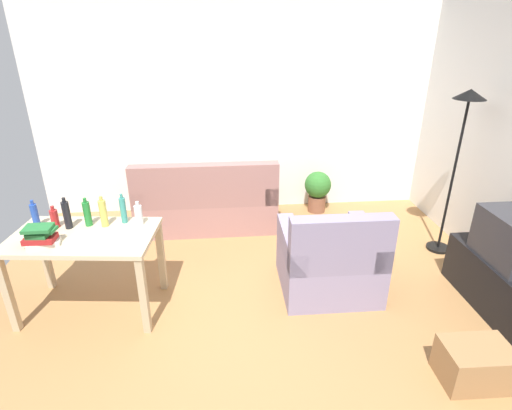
% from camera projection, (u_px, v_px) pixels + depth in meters
% --- Properties ---
extents(ground_plane, '(5.20, 4.40, 0.02)m').
position_uv_depth(ground_plane, '(250.00, 299.00, 3.85)').
color(ground_plane, '#9E7042').
extents(wall_rear, '(5.20, 0.10, 2.70)m').
position_uv_depth(wall_rear, '(236.00, 111.00, 5.30)').
color(wall_rear, silver).
rests_on(wall_rear, ground_plane).
extents(couch, '(1.73, 0.84, 0.92)m').
position_uv_depth(couch, '(207.00, 204.00, 5.13)').
color(couch, '#996B66').
rests_on(couch, ground_plane).
extents(tv_stand, '(0.44, 1.10, 0.48)m').
position_uv_depth(tv_stand, '(500.00, 284.00, 3.66)').
color(tv_stand, black).
rests_on(tv_stand, ground_plane).
extents(torchiere_lamp, '(0.32, 0.32, 1.81)m').
position_uv_depth(torchiere_lamp, '(463.00, 129.00, 4.12)').
color(torchiere_lamp, black).
rests_on(torchiere_lamp, ground_plane).
extents(desk, '(1.27, 0.83, 0.76)m').
position_uv_depth(desk, '(85.00, 246.00, 3.47)').
color(desk, '#C6B28E').
rests_on(desk, ground_plane).
extents(potted_plant, '(0.36, 0.36, 0.57)m').
position_uv_depth(potted_plant, '(318.00, 189.00, 5.53)').
color(potted_plant, brown).
rests_on(potted_plant, ground_plane).
extents(armchair, '(0.91, 0.85, 0.92)m').
position_uv_depth(armchair, '(330.00, 262.00, 3.85)').
color(armchair, gray).
rests_on(armchair, ground_plane).
extents(storage_box, '(0.49, 0.35, 0.30)m').
position_uv_depth(storage_box, '(475.00, 364.00, 2.91)').
color(storage_box, olive).
rests_on(storage_box, ground_plane).
extents(bottle_blue, '(0.06, 0.06, 0.25)m').
position_uv_depth(bottle_blue, '(35.00, 215.00, 3.52)').
color(bottle_blue, '#2347A3').
rests_on(bottle_blue, desk).
extents(bottle_red, '(0.07, 0.07, 0.20)m').
position_uv_depth(bottle_red, '(55.00, 218.00, 3.51)').
color(bottle_red, '#AD2323').
rests_on(bottle_red, desk).
extents(bottle_dark, '(0.06, 0.06, 0.29)m').
position_uv_depth(bottle_dark, '(67.00, 215.00, 3.48)').
color(bottle_dark, black).
rests_on(bottle_dark, desk).
extents(bottle_green, '(0.06, 0.06, 0.26)m').
position_uv_depth(bottle_green, '(87.00, 213.00, 3.53)').
color(bottle_green, '#1E722D').
rests_on(bottle_green, desk).
extents(bottle_squat, '(0.06, 0.06, 0.28)m').
position_uv_depth(bottle_squat, '(103.00, 213.00, 3.52)').
color(bottle_squat, '#BCB24C').
rests_on(bottle_squat, desk).
extents(bottle_tall, '(0.05, 0.05, 0.28)m').
position_uv_depth(bottle_tall, '(123.00, 210.00, 3.58)').
color(bottle_tall, teal).
rests_on(bottle_tall, desk).
extents(bottle_clear, '(0.07, 0.07, 0.22)m').
position_uv_depth(bottle_clear, '(139.00, 215.00, 3.55)').
color(bottle_clear, silver).
rests_on(bottle_clear, desk).
extents(book_stack, '(0.28, 0.18, 0.17)m').
position_uv_depth(book_stack, '(40.00, 236.00, 3.23)').
color(book_stack, beige).
rests_on(book_stack, desk).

